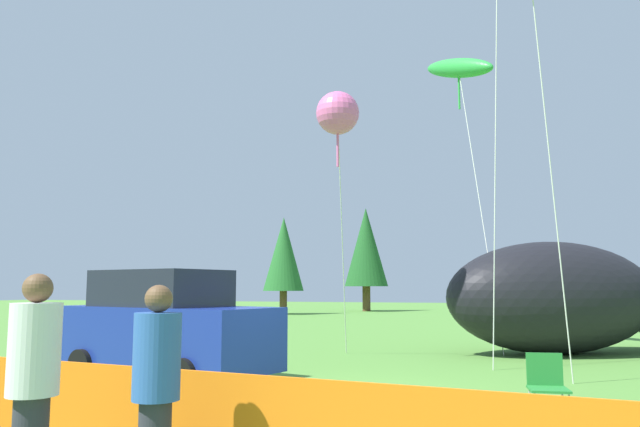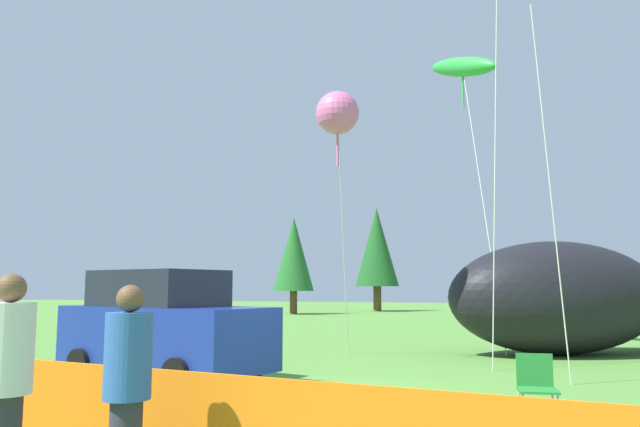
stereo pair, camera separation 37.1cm
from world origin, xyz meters
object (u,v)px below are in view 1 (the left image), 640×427
Objects in this scene: inflatable_cat at (584,302)px; kite_pink_octopus at (338,114)px; spectator_in_blue_shirt at (33,379)px; spectator_in_black_shirt at (156,384)px; folding_chair at (547,382)px; kite_green_fish at (458,69)px; parked_car at (166,327)px.

inflatable_cat is 1.23× the size of kite_pink_octopus.
spectator_in_blue_shirt is at bearing -88.94° from kite_pink_octopus.
spectator_in_blue_shirt is 1.05× the size of spectator_in_black_shirt.
folding_chair is 5.35m from spectator_in_black_shirt.
folding_chair is 8.52m from kite_pink_octopus.
kite_pink_octopus is (-5.62, -3.82, 4.48)m from inflatable_cat.
spectator_in_black_shirt is (-3.13, -4.31, 0.45)m from folding_chair.
spectator_in_black_shirt is at bearing -83.46° from kite_pink_octopus.
kite_green_fish is at bearing -177.47° from folding_chair.
parked_car is 0.58× the size of inflatable_cat.
spectator_in_black_shirt is (-4.54, -13.28, -0.39)m from inflatable_cat.
spectator_in_black_shirt is 10.69m from kite_pink_octopus.
kite_pink_octopus is at bearing -175.04° from inflatable_cat.
spectator_in_black_shirt is at bearing -138.13° from inflatable_cat.
folding_chair is at bearing 49.03° from spectator_in_blue_shirt.
kite_pink_octopus is at bearing 91.06° from spectator_in_blue_shirt.
kite_pink_octopus is at bearing 74.62° from parked_car.
kite_pink_octopus reaches higher than spectator_in_blue_shirt.
inflatable_cat is 0.85× the size of kite_green_fish.
kite_pink_octopus is at bearing -116.46° from kite_green_fish.
spectator_in_blue_shirt is at bearing -98.87° from kite_green_fish.
parked_car is at bearing -165.87° from inflatable_cat.
inflatable_cat reaches higher than folding_chair.
spectator_in_blue_shirt is 0.20× the size of kite_green_fish.
parked_car is 2.60× the size of spectator_in_black_shirt.
parked_car is at bearing -118.88° from kite_green_fish.
kite_green_fish is (2.31, 14.79, 7.39)m from spectator_in_blue_shirt.
kite_green_fish is (-3.13, 1.18, 7.05)m from inflatable_cat.
spectator_in_blue_shirt is (-4.03, -4.64, 0.50)m from folding_chair.
inflatable_cat is at bearing -20.69° from kite_green_fish.
parked_car is 6.47m from kite_pink_octopus.
spectator_in_blue_shirt is 10.91m from kite_pink_octopus.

